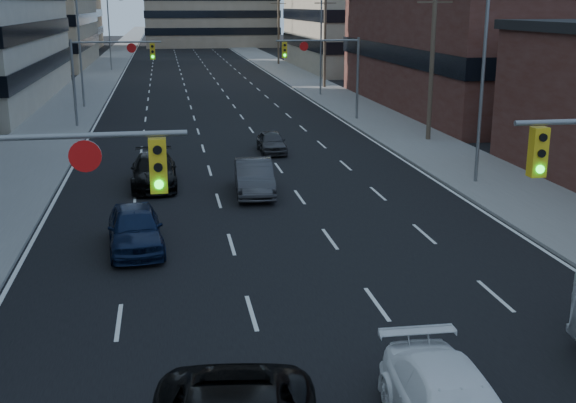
{
  "coord_description": "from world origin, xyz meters",
  "views": [
    {
      "loc": [
        -3.91,
        -6.36,
        8.27
      ],
      "look_at": [
        -0.18,
        15.5,
        2.2
      ],
      "focal_mm": 45.0,
      "sensor_mm": 36.0,
      "label": 1
    }
  ],
  "objects": [
    {
      "name": "office_right_far",
      "position": [
        25.0,
        88.0,
        7.0
      ],
      "size": [
        22.0,
        28.0,
        14.0
      ],
      "primitive_type": "cube",
      "color": "gray",
      "rests_on": "ground"
    },
    {
      "name": "sedan_grey_right",
      "position": [
        2.04,
        34.13,
        0.63
      ],
      "size": [
        1.52,
        3.69,
        1.25
      ],
      "primitive_type": "imported",
      "rotation": [
        0.0,
        0.0,
        -0.01
      ],
      "color": "#363538",
      "rests_on": "ground"
    },
    {
      "name": "sedan_black_far",
      "position": [
        -4.56,
        27.18,
        0.74
      ],
      "size": [
        2.12,
        5.13,
        1.48
      ],
      "primitive_type": "imported",
      "rotation": [
        0.0,
        0.0,
        0.01
      ],
      "color": "black",
      "rests_on": "ground"
    },
    {
      "name": "streetlight_right_far",
      "position": [
        10.34,
        60.0,
        5.05
      ],
      "size": [
        2.03,
        0.22,
        9.0
      ],
      "color": "slate",
      "rests_on": "ground"
    },
    {
      "name": "signal_far_right",
      "position": [
        7.68,
        45.0,
        4.3
      ],
      "size": [
        6.09,
        0.33,
        6.0
      ],
      "color": "slate",
      "rests_on": "ground"
    },
    {
      "name": "sidewalk_right",
      "position": [
        11.5,
        130.0,
        0.07
      ],
      "size": [
        5.0,
        300.0,
        0.15
      ],
      "primitive_type": "cube",
      "color": "slate",
      "rests_on": "ground"
    },
    {
      "name": "sidewalk_left",
      "position": [
        -11.5,
        130.0,
        0.07
      ],
      "size": [
        5.0,
        300.0,
        0.15
      ],
      "primitive_type": "cube",
      "color": "slate",
      "rests_on": "ground"
    },
    {
      "name": "road_surface",
      "position": [
        0.0,
        130.0,
        0.01
      ],
      "size": [
        18.0,
        300.0,
        0.02
      ],
      "primitive_type": "cube",
      "color": "black",
      "rests_on": "ground"
    },
    {
      "name": "sedan_grey_center",
      "position": [
        -0.11,
        24.97,
        0.77
      ],
      "size": [
        1.89,
        4.76,
        1.54
      ],
      "primitive_type": "imported",
      "rotation": [
        0.0,
        0.0,
        -0.06
      ],
      "color": "#363538",
      "rests_on": "ground"
    },
    {
      "name": "storefront_right_mid",
      "position": [
        24.0,
        50.0,
        4.5
      ],
      "size": [
        20.0,
        30.0,
        9.0
      ],
      "primitive_type": "cube",
      "color": "#472119",
      "rests_on": "ground"
    },
    {
      "name": "utility_pole_block",
      "position": [
        12.2,
        36.0,
        5.78
      ],
      "size": [
        2.2,
        0.28,
        11.0
      ],
      "color": "#4C3D2D",
      "rests_on": "ground"
    },
    {
      "name": "signal_far_left",
      "position": [
        -7.68,
        45.0,
        4.3
      ],
      "size": [
        6.09,
        0.33,
        6.0
      ],
      "color": "slate",
      "rests_on": "ground"
    },
    {
      "name": "sedan_blue",
      "position": [
        -5.13,
        18.07,
        0.78
      ],
      "size": [
        2.18,
        4.68,
        1.55
      ],
      "primitive_type": "imported",
      "rotation": [
        0.0,
        0.0,
        0.08
      ],
      "color": "#0D1834",
      "rests_on": "ground"
    },
    {
      "name": "streetlight_left_mid",
      "position": [
        -10.34,
        55.0,
        5.05
      ],
      "size": [
        2.03,
        0.22,
        9.0
      ],
      "color": "slate",
      "rests_on": "ground"
    },
    {
      "name": "bg_block_right",
      "position": [
        32.0,
        130.0,
        6.0
      ],
      "size": [
        22.0,
        22.0,
        12.0
      ],
      "primitive_type": "cube",
      "color": "gray",
      "rests_on": "ground"
    },
    {
      "name": "utility_pole_distant",
      "position": [
        12.2,
        96.0,
        5.78
      ],
      "size": [
        2.2,
        0.28,
        11.0
      ],
      "color": "#4C3D2D",
      "rests_on": "ground"
    },
    {
      "name": "streetlight_left_far",
      "position": [
        -10.34,
        90.0,
        5.05
      ],
      "size": [
        2.03,
        0.22,
        9.0
      ],
      "color": "slate",
      "rests_on": "ground"
    },
    {
      "name": "streetlight_right_near",
      "position": [
        10.34,
        25.0,
        5.05
      ],
      "size": [
        2.03,
        0.22,
        9.0
      ],
      "color": "slate",
      "rests_on": "ground"
    },
    {
      "name": "utility_pole_midblock",
      "position": [
        12.2,
        66.0,
        5.78
      ],
      "size": [
        2.2,
        0.28,
        11.0
      ],
      "color": "#4C3D2D",
      "rests_on": "ground"
    },
    {
      "name": "office_left_far",
      "position": [
        -24.0,
        100.0,
        8.0
      ],
      "size": [
        20.0,
        30.0,
        16.0
      ],
      "primitive_type": "cube",
      "color": "gray",
      "rests_on": "ground"
    }
  ]
}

